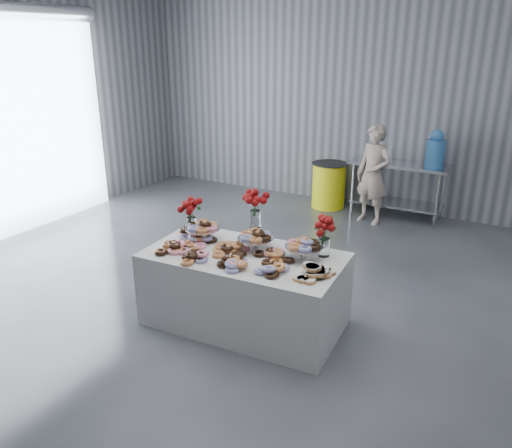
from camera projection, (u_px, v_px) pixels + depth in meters
The scene contains 16 objects.
ground at pixel (214, 325), 5.01m from camera, with size 9.00×9.00×0.00m, color #35383C.
room_walls at pixel (183, 46), 4.27m from camera, with size 8.04×9.04×4.02m.
display_table at pixel (244, 289), 4.92m from camera, with size 1.90×1.00×0.75m, color silver.
prep_table at pixel (398, 180), 7.81m from camera, with size 1.50×0.60×0.90m.
donut_mounds at pixel (241, 252), 4.73m from camera, with size 1.80×0.80×0.09m, color tan, non-canonical shape.
cake_stand_left at pixel (203, 227), 5.09m from camera, with size 0.36×0.36×0.17m.
cake_stand_mid at pixel (256, 236), 4.85m from camera, with size 0.36×0.36×0.17m.
cake_stand_right at pixel (304, 245), 4.64m from camera, with size 0.36×0.36×0.17m.
danish_pile at pixel (313, 270), 4.34m from camera, with size 0.48×0.48×0.11m, color white, non-canonical shape.
bouquet_left at pixel (191, 207), 5.20m from camera, with size 0.26×0.26×0.42m.
bouquet_right at pixel (325, 227), 4.65m from camera, with size 0.26×0.26×0.42m.
bouquet_center at pixel (255, 206), 4.97m from camera, with size 0.26×0.26×0.57m.
water_jug at pixel (436, 150), 7.40m from camera, with size 0.28×0.28×0.55m.
drink_bottles at pixel (379, 153), 7.73m from camera, with size 0.54×0.08×0.27m, color #268C33, non-canonical shape.
person at pixel (373, 175), 7.56m from camera, with size 0.56×0.36×1.52m, color #CC8C93.
trash_barrel at pixel (329, 185), 8.41m from camera, with size 0.60×0.60×0.76m.
Camera 1 is at (2.48, -3.59, 2.69)m, focal length 35.00 mm.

